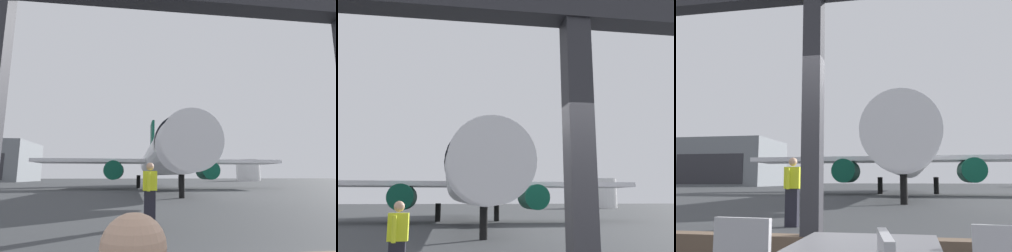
{
  "view_description": "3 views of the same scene",
  "coord_description": "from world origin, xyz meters",
  "views": [
    {
      "loc": [
        -2.48,
        -2.72,
        1.36
      ],
      "look_at": [
        -0.96,
        9.19,
        3.54
      ],
      "focal_mm": 29.43,
      "sensor_mm": 36.0,
      "label": 1
    },
    {
      "loc": [
        -0.99,
        -2.79,
        1.77
      ],
      "look_at": [
        1.05,
        10.81,
        4.44
      ],
      "focal_mm": 40.44,
      "sensor_mm": 36.0,
      "label": 2
    },
    {
      "loc": [
        1.05,
        -3.85,
        1.15
      ],
      "look_at": [
        -1.73,
        11.25,
        3.42
      ],
      "focal_mm": 39.66,
      "sensor_mm": 36.0,
      "label": 3
    }
  ],
  "objects": [
    {
      "name": "ground_crew_worker",
      "position": [
        -1.98,
        5.33,
        0.9
      ],
      "size": [
        0.4,
        0.56,
        1.74
      ],
      "color": "black",
      "rests_on": "ground"
    },
    {
      "name": "ground_plane",
      "position": [
        0.0,
        40.0,
        0.0
      ],
      "size": [
        220.0,
        220.0,
        0.0
      ],
      "primitive_type": "plane",
      "color": "#383A3D"
    },
    {
      "name": "airplane",
      "position": [
        0.6,
        27.3,
        3.22
      ],
      "size": [
        26.51,
        32.81,
        10.02
      ],
      "color": "silver",
      "rests_on": "ground"
    },
    {
      "name": "fuel_storage_tank",
      "position": [
        30.79,
        74.51,
        3.01
      ],
      "size": [
        6.7,
        6.7,
        6.01
      ],
      "primitive_type": "cylinder",
      "color": "white",
      "rests_on": "ground"
    }
  ]
}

